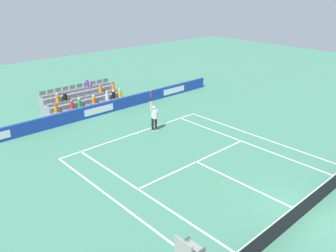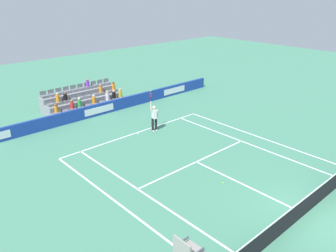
{
  "view_description": "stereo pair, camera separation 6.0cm",
  "coord_description": "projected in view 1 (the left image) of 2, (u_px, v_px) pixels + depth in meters",
  "views": [
    {
      "loc": [
        12.63,
        5.04,
        9.08
      ],
      "look_at": [
        -0.58,
        -9.38,
        1.1
      ],
      "focal_mm": 36.81,
      "sensor_mm": 36.0,
      "label": 1
    },
    {
      "loc": [
        12.59,
        5.08,
        9.08
      ],
      "look_at": [
        -0.58,
        -9.38,
        1.1
      ],
      "focal_mm": 36.81,
      "sensor_mm": 36.0,
      "label": 2
    }
  ],
  "objects": [
    {
      "name": "line_singles_sideline_right",
      "position": [
        247.0,
        143.0,
        21.41
      ],
      "size": [
        0.1,
        11.89,
        0.01
      ],
      "primitive_type": "cube",
      "color": "white",
      "rests_on": "ground"
    },
    {
      "name": "tennis_net",
      "position": [
        307.0,
        204.0,
        14.59
      ],
      "size": [
        11.97,
        0.1,
        1.07
      ],
      "color": "#33383D",
      "rests_on": "ground"
    },
    {
      "name": "line_doubles_sideline_left",
      "position": [
        120.0,
        205.0,
        15.4
      ],
      "size": [
        0.1,
        11.89,
        0.01
      ],
      "primitive_type": "cube",
      "color": "white",
      "rests_on": "ground"
    },
    {
      "name": "line_service",
      "position": [
        196.0,
        162.0,
        19.14
      ],
      "size": [
        8.23,
        0.1,
        0.01
      ],
      "primitive_type": "cube",
      "color": "white",
      "rests_on": "ground"
    },
    {
      "name": "line_centre_service",
      "position": [
        244.0,
        184.0,
        16.96
      ],
      "size": [
        0.1,
        6.4,
        0.01
      ],
      "primitive_type": "cube",
      "color": "white",
      "rests_on": "ground"
    },
    {
      "name": "line_doubles_sideline_right",
      "position": [
        260.0,
        137.0,
        22.26
      ],
      "size": [
        0.1,
        11.89,
        0.01
      ],
      "primitive_type": "cube",
      "color": "white",
      "rests_on": "ground"
    },
    {
      "name": "line_baseline",
      "position": [
        136.0,
        133.0,
        22.89
      ],
      "size": [
        10.97,
        0.1,
        0.01
      ],
      "primitive_type": "cube",
      "color": "white",
      "rests_on": "ground"
    },
    {
      "name": "loose_tennis_ball",
      "position": [
        223.0,
        183.0,
        17.04
      ],
      "size": [
        0.07,
        0.07,
        0.07
      ],
      "primitive_type": "sphere",
      "color": "#D1E533",
      "rests_on": "ground"
    },
    {
      "name": "tennis_player",
      "position": [
        154.0,
        117.0,
        22.89
      ],
      "size": [
        0.51,
        0.42,
        2.85
      ],
      "color": "black",
      "rests_on": "ground"
    },
    {
      "name": "ground_plane",
      "position": [
        305.0,
        214.0,
        14.78
      ],
      "size": [
        80.0,
        80.0,
        0.0
      ],
      "primitive_type": "plane",
      "color": "#47896B"
    },
    {
      "name": "stadium_stand",
      "position": [
        83.0,
        101.0,
        27.4
      ],
      "size": [
        6.2,
        2.85,
        2.1
      ],
      "color": "gray",
      "rests_on": "ground"
    },
    {
      "name": "sponsor_barrier",
      "position": [
        98.0,
        110.0,
        25.87
      ],
      "size": [
        23.26,
        0.22,
        0.9
      ],
      "color": "#193899",
      "rests_on": "ground"
    },
    {
      "name": "line_singles_sideline_left",
      "position": [
        144.0,
        193.0,
        16.26
      ],
      "size": [
        0.1,
        11.89,
        0.01
      ],
      "primitive_type": "cube",
      "color": "white",
      "rests_on": "ground"
    },
    {
      "name": "line_centre_mark",
      "position": [
        137.0,
        133.0,
        22.82
      ],
      "size": [
        0.1,
        0.2,
        0.01
      ],
      "primitive_type": "cube",
      "color": "white",
      "rests_on": "ground"
    }
  ]
}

